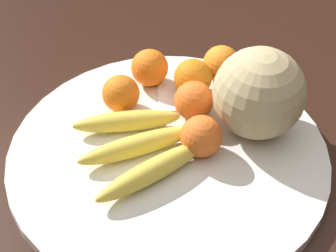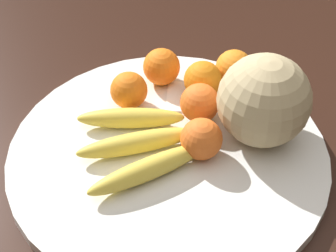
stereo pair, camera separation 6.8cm
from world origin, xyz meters
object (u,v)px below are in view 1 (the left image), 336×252
kitchen_table (173,217)px  orange_back_right (201,136)px  banana_bunch (140,146)px  produce_tag (169,96)px  orange_top_small (221,64)px  fruit_bowl (168,155)px  orange_mid_center (193,78)px  orange_front_right (194,101)px  melon (259,93)px  orange_back_left (150,68)px  orange_front_left (121,94)px

kitchen_table → orange_back_right: bearing=121.3°
banana_bunch → produce_tag: (-0.12, 0.05, -0.02)m
orange_back_right → orange_top_small: same height
banana_bunch → orange_back_right: orange_back_right is taller
fruit_bowl → orange_mid_center: (-0.13, 0.05, 0.04)m
orange_top_small → kitchen_table: bearing=-25.4°
kitchen_table → fruit_bowl: size_ratio=2.64×
orange_back_right → orange_top_small: size_ratio=0.99×
kitchen_table → orange_front_right: (-0.10, 0.04, 0.15)m
banana_bunch → orange_back_right: bearing=162.0°
banana_bunch → orange_mid_center: orange_mid_center is taller
kitchen_table → banana_bunch: banana_bunch is taller
melon → orange_back_left: size_ratio=2.23×
kitchen_table → produce_tag: produce_tag is taller
banana_bunch → orange_front_left: (-0.10, -0.03, 0.01)m
fruit_bowl → orange_front_right: (-0.07, 0.04, 0.04)m
fruit_bowl → orange_back_right: orange_back_right is taller
orange_mid_center → kitchen_table: bearing=-14.6°
fruit_bowl → banana_bunch: (0.00, -0.04, 0.03)m
fruit_bowl → orange_top_small: size_ratio=7.68×
fruit_bowl → melon: melon is taller
orange_front_left → orange_top_small: bearing=111.6°
fruit_bowl → orange_mid_center: orange_mid_center is taller
orange_mid_center → orange_back_right: 0.13m
melon → orange_back_right: 0.10m
orange_mid_center → orange_top_small: (-0.03, 0.05, -0.00)m
orange_front_right → orange_back_left: bearing=-143.4°
melon → orange_front_right: 0.10m
melon → produce_tag: bearing=-122.3°
fruit_bowl → orange_back_left: size_ratio=7.69×
banana_bunch → orange_mid_center: (-0.13, 0.09, 0.01)m
orange_back_left → orange_top_small: (-0.00, 0.12, 0.00)m
fruit_bowl → orange_mid_center: 0.14m
fruit_bowl → orange_front_left: 0.13m
fruit_bowl → orange_top_small: orange_top_small is taller
orange_front_right → orange_back_right: same height
banana_bunch → melon: bearing=176.3°
orange_mid_center → orange_back_left: same height
banana_bunch → orange_front_left: orange_front_left is taller
fruit_bowl → orange_mid_center: bearing=160.1°
orange_front_right → kitchen_table: bearing=-20.1°
produce_tag → orange_back_left: bearing=-142.7°
orange_front_right → orange_top_small: 0.10m
fruit_bowl → orange_back_left: bearing=-172.7°
kitchen_table → orange_back_right: orange_back_right is taller
orange_back_right → fruit_bowl: bearing=-93.2°
kitchen_table → orange_back_right: (-0.03, 0.04, 0.15)m
orange_front_left → melon: bearing=74.2°
melon → orange_top_small: melon is taller
kitchen_table → orange_back_left: (-0.19, -0.03, 0.15)m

